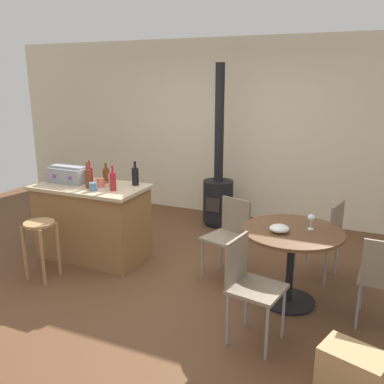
{
  "coord_description": "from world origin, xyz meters",
  "views": [
    {
      "loc": [
        1.98,
        -3.65,
        2.11
      ],
      "look_at": [
        0.3,
        0.17,
        0.97
      ],
      "focal_mm": 38.86,
      "sensor_mm": 36.0,
      "label": 1
    }
  ],
  "objects_px": {
    "bottle_4": "(113,181)",
    "bottle_5": "(90,175)",
    "folding_chair_right": "(229,232)",
    "cup_0": "(93,187)",
    "kitchen_island": "(93,221)",
    "wood_stove": "(218,189)",
    "serving_bowl": "(279,228)",
    "wooden_stool": "(40,238)",
    "bottle_0": "(106,175)",
    "dining_table": "(291,248)",
    "toolbox": "(69,174)",
    "folding_chair_near": "(249,282)",
    "bottle_1": "(135,176)",
    "cardboard_box": "(352,372)",
    "bottle_2": "(88,178)",
    "bottle_3": "(112,180)",
    "cup_1": "(101,183)",
    "wine_glass": "(311,218)",
    "folding_chair_far": "(384,276)",
    "folding_chair_left": "(324,234)"
  },
  "relations": [
    {
      "from": "bottle_4",
      "to": "bottle_5",
      "type": "height_order",
      "value": "bottle_5"
    },
    {
      "from": "folding_chair_right",
      "to": "cup_0",
      "type": "bearing_deg",
      "value": -167.09
    },
    {
      "from": "kitchen_island",
      "to": "wood_stove",
      "type": "xyz_separation_m",
      "value": [
        0.99,
        1.68,
        0.1
      ]
    },
    {
      "from": "kitchen_island",
      "to": "wood_stove",
      "type": "distance_m",
      "value": 1.95
    },
    {
      "from": "bottle_4",
      "to": "serving_bowl",
      "type": "relative_size",
      "value": 1.59
    },
    {
      "from": "wooden_stool",
      "to": "bottle_0",
      "type": "height_order",
      "value": "bottle_0"
    },
    {
      "from": "dining_table",
      "to": "toolbox",
      "type": "distance_m",
      "value": 2.76
    },
    {
      "from": "bottle_5",
      "to": "dining_table",
      "type": "bearing_deg",
      "value": -4.36
    },
    {
      "from": "folding_chair_near",
      "to": "bottle_0",
      "type": "bearing_deg",
      "value": 153.12
    },
    {
      "from": "wood_stove",
      "to": "bottle_1",
      "type": "distance_m",
      "value": 1.6
    },
    {
      "from": "bottle_0",
      "to": "cardboard_box",
      "type": "bearing_deg",
      "value": -25.12
    },
    {
      "from": "folding_chair_right",
      "to": "bottle_2",
      "type": "height_order",
      "value": "bottle_2"
    },
    {
      "from": "bottle_0",
      "to": "bottle_4",
      "type": "bearing_deg",
      "value": -43.98
    },
    {
      "from": "dining_table",
      "to": "bottle_3",
      "type": "bearing_deg",
      "value": 175.02
    },
    {
      "from": "wooden_stool",
      "to": "toolbox",
      "type": "relative_size",
      "value": 1.36
    },
    {
      "from": "cup_1",
      "to": "serving_bowl",
      "type": "distance_m",
      "value": 2.16
    },
    {
      "from": "bottle_4",
      "to": "cardboard_box",
      "type": "relative_size",
      "value": 0.67
    },
    {
      "from": "bottle_1",
      "to": "wine_glass",
      "type": "height_order",
      "value": "bottle_1"
    },
    {
      "from": "serving_bowl",
      "to": "folding_chair_far",
      "type": "bearing_deg",
      "value": -1.06
    },
    {
      "from": "folding_chair_near",
      "to": "bottle_4",
      "type": "height_order",
      "value": "bottle_4"
    },
    {
      "from": "wooden_stool",
      "to": "cup_1",
      "type": "height_order",
      "value": "cup_1"
    },
    {
      "from": "serving_bowl",
      "to": "cardboard_box",
      "type": "xyz_separation_m",
      "value": [
        0.74,
        -0.94,
        -0.62
      ]
    },
    {
      "from": "bottle_0",
      "to": "cup_0",
      "type": "distance_m",
      "value": 0.38
    },
    {
      "from": "dining_table",
      "to": "folding_chair_far",
      "type": "xyz_separation_m",
      "value": [
        0.8,
        -0.12,
        -0.07
      ]
    },
    {
      "from": "folding_chair_left",
      "to": "bottle_3",
      "type": "distance_m",
      "value": 2.44
    },
    {
      "from": "folding_chair_left",
      "to": "toolbox",
      "type": "bearing_deg",
      "value": -170.65
    },
    {
      "from": "bottle_5",
      "to": "kitchen_island",
      "type": "bearing_deg",
      "value": -59.66
    },
    {
      "from": "cup_0",
      "to": "wine_glass",
      "type": "distance_m",
      "value": 2.37
    },
    {
      "from": "kitchen_island",
      "to": "bottle_0",
      "type": "relative_size",
      "value": 5.51
    },
    {
      "from": "folding_chair_near",
      "to": "folding_chair_far",
      "type": "distance_m",
      "value": 1.17
    },
    {
      "from": "wood_stove",
      "to": "bottle_5",
      "type": "xyz_separation_m",
      "value": [
        -1.01,
        -1.64,
        0.46
      ]
    },
    {
      "from": "bottle_2",
      "to": "wine_glass",
      "type": "relative_size",
      "value": 2.07
    },
    {
      "from": "folding_chair_right",
      "to": "cup_1",
      "type": "distance_m",
      "value": 1.59
    },
    {
      "from": "bottle_5",
      "to": "bottle_0",
      "type": "bearing_deg",
      "value": 52.11
    },
    {
      "from": "folding_chair_near",
      "to": "dining_table",
      "type": "bearing_deg",
      "value": 74.8
    },
    {
      "from": "cup_1",
      "to": "wine_glass",
      "type": "xyz_separation_m",
      "value": [
        2.39,
        -0.05,
        -0.09
      ]
    },
    {
      "from": "folding_chair_far",
      "to": "wooden_stool",
      "type": "bearing_deg",
      "value": -172.69
    },
    {
      "from": "cup_0",
      "to": "bottle_0",
      "type": "bearing_deg",
      "value": 102.0
    },
    {
      "from": "folding_chair_near",
      "to": "serving_bowl",
      "type": "relative_size",
      "value": 4.89
    },
    {
      "from": "folding_chair_far",
      "to": "dining_table",
      "type": "bearing_deg",
      "value": 171.63
    },
    {
      "from": "folding_chair_left",
      "to": "cardboard_box",
      "type": "distance_m",
      "value": 1.79
    },
    {
      "from": "kitchen_island",
      "to": "cardboard_box",
      "type": "relative_size",
      "value": 3.07
    },
    {
      "from": "folding_chair_far",
      "to": "bottle_1",
      "type": "relative_size",
      "value": 2.97
    },
    {
      "from": "folding_chair_left",
      "to": "wood_stove",
      "type": "relative_size",
      "value": 0.37
    },
    {
      "from": "bottle_5",
      "to": "wine_glass",
      "type": "xyz_separation_m",
      "value": [
        2.57,
        -0.09,
        -0.15
      ]
    },
    {
      "from": "toolbox",
      "to": "cup_0",
      "type": "bearing_deg",
      "value": -23.05
    },
    {
      "from": "dining_table",
      "to": "cup_0",
      "type": "bearing_deg",
      "value": -179.11
    },
    {
      "from": "cup_1",
      "to": "folding_chair_near",
      "type": "bearing_deg",
      "value": -23.04
    },
    {
      "from": "dining_table",
      "to": "bottle_2",
      "type": "relative_size",
      "value": 3.16
    },
    {
      "from": "bottle_1",
      "to": "bottle_3",
      "type": "bearing_deg",
      "value": -136.71
    }
  ]
}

